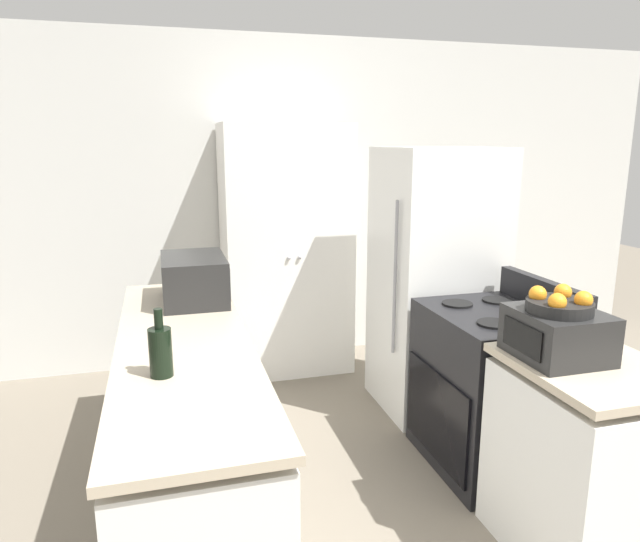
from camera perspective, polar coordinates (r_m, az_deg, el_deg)
name	(u,v)px	position (r m, az deg, el deg)	size (l,w,h in m)	color
wall_back	(271,203)	(4.70, -4.89, 6.82)	(7.00, 0.06, 2.60)	silver
counter_left	(189,430)	(2.91, -13.01, -15.27)	(0.60, 2.24, 0.89)	silver
counter_right	(583,465)	(2.82, 24.84, -17.21)	(0.60, 0.71, 0.89)	silver
pantry_cabinet	(286,250)	(4.44, -3.41, 2.07)	(0.96, 0.57, 1.92)	white
stove	(490,388)	(3.36, 16.68, -11.12)	(0.66, 0.77, 1.05)	black
refrigerator	(435,281)	(3.88, 11.46, -1.00)	(0.74, 0.70, 1.75)	white
microwave	(194,279)	(3.33, -12.46, -0.77)	(0.36, 0.52, 0.26)	black
wine_bottle	(161,351)	(2.31, -15.66, -7.68)	(0.09, 0.09, 0.27)	black
toaster_oven	(557,334)	(2.61, 22.64, -5.86)	(0.34, 0.36, 0.21)	black
fruit_bowl	(560,304)	(2.55, 22.84, -3.03)	(0.27, 0.27, 0.10)	black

